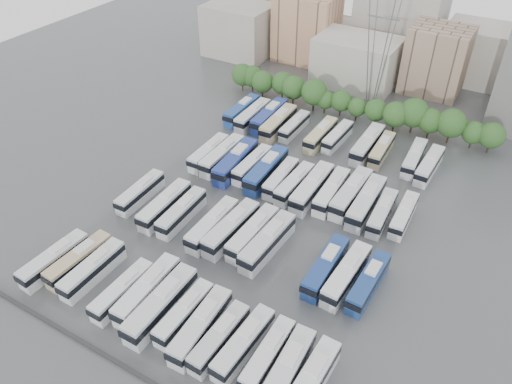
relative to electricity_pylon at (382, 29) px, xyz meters
The scene contains 52 objects.
ground 53.41m from the electricity_pylon, 92.29° to the right, with size 220.00×220.00×0.00m, color #424447.
parapet 85.04m from the electricity_pylon, 91.38° to the right, with size 56.00×0.50×0.50m, color #2D2D30.
tree_line 16.51m from the electricity_pylon, 102.26° to the right, with size 64.07×7.70×8.03m.
city_buildings 26.15m from the electricity_pylon, 113.40° to the left, with size 102.00×35.00×20.00m.
electricity_pylon is the anchor object (origin of this frame).
bus_r0_s0 80.41m from the electricity_pylon, 107.29° to the right, with size 3.16×12.03×3.74m.
bus_r0_s1 77.77m from the electricity_pylon, 105.35° to the right, with size 3.12×11.76×3.65m.
bus_r0_s2 77.36m from the electricity_pylon, 102.89° to the right, with size 2.59×11.80×3.70m.
bus_r0_s4 77.04m from the electricity_pylon, 97.81° to the right, with size 2.59×11.30×3.54m.
bus_r0_s5 74.98m from the electricity_pylon, 95.51° to the right, with size 3.22×12.83×4.00m.
bus_r0_s6 75.79m from the electricity_pylon, 92.79° to the right, with size 3.07×13.64×4.27m.
bus_r0_s7 75.18m from the electricity_pylon, 90.12° to the right, with size 2.53×11.17×3.50m.
bus_r0_s8 75.94m from the electricity_pylon, 87.56° to the right, with size 3.29×12.57×3.91m.
bus_r0_s9 76.35m from the electricity_pylon, 85.22° to the right, with size 2.84×11.32×3.53m.
bus_r0_s10 75.86m from the electricity_pylon, 82.70° to the right, with size 3.14×11.78×3.66m.
bus_r0_s11 76.28m from the electricity_pylon, 79.99° to the right, with size 2.55×11.17×3.50m.
bus_r0_s12 77.95m from the electricity_pylon, 77.80° to the right, with size 3.25×12.80×3.99m.
bus_r0_s13 78.43m from the electricity_pylon, 75.50° to the right, with size 3.04×12.38×3.86m.
bus_r1_s0 62.39m from the electricity_pylon, 112.90° to the right, with size 2.81×11.43×3.57m.
bus_r1_s2 61.09m from the electricity_pylon, 106.88° to the right, with size 3.09×12.61×3.93m.
bus_r1_s3 60.17m from the electricity_pylon, 103.48° to the right, with size 2.96×11.88×3.70m.
bus_r1_s5 59.15m from the electricity_pylon, 97.10° to the right, with size 2.79×12.51×3.92m.
bus_r1_s6 58.13m from the electricity_pylon, 93.95° to the right, with size 3.49×13.20×4.10m.
bus_r1_s7 57.23m from the electricity_pylon, 90.23° to the right, with size 3.09×12.68×3.96m.
bus_r1_s8 57.95m from the electricity_pylon, 86.98° to the right, with size 3.50×13.36×4.15m.
bus_r1_s11 59.60m from the electricity_pylon, 76.82° to the right, with size 2.75×12.43×3.90m.
bus_r1_s12 60.31m from the electricity_pylon, 73.64° to the right, with size 3.33×12.67×3.94m.
bus_r1_s13 61.06m from the electricity_pylon, 70.47° to the right, with size 2.93×11.84×3.69m.
bus_r2_s1 46.51m from the electricity_pylon, 117.64° to the right, with size 2.77×11.76×3.68m.
bus_r2_s2 44.97m from the electricity_pylon, 114.08° to the right, with size 2.83×12.81×4.02m.
bus_r2_s3 44.29m from the electricity_pylon, 109.19° to the right, with size 3.69×13.81×4.29m.
bus_r2_s4 42.53m from the electricity_pylon, 105.43° to the right, with size 2.67×11.66×3.65m.
bus_r2_s5 42.27m from the electricity_pylon, 100.35° to the right, with size 3.40×13.67×4.26m.
bus_r2_s6 42.39m from the electricity_pylon, 95.31° to the right, with size 2.81×11.27×3.51m.
bus_r2_s7 42.54m from the electricity_pylon, 90.83° to the right, with size 2.92×11.67×3.64m.
bus_r2_s8 42.46m from the electricity_pylon, 85.74° to the right, with size 3.03×13.54×4.24m.
bus_r2_s9 41.99m from the electricity_pylon, 80.57° to the right, with size 3.10×12.38×3.86m.
bus_r2_s10 41.63m from the electricity_pylon, 75.41° to the right, with size 3.22×13.55×4.23m.
bus_r2_s11 43.45m from the electricity_pylon, 71.29° to the right, with size 3.14×13.56×4.24m.
bus_r2_s12 45.43m from the electricity_pylon, 67.54° to the right, with size 3.02×11.45×3.56m.
bus_r2_s13 45.61m from the electricity_pylon, 62.60° to the right, with size 2.69×10.98×3.43m.
bus_r3_s0 35.17m from the electricity_pylon, 139.67° to the right, with size 2.68×12.27×3.85m.
bus_r3_s1 33.55m from the electricity_pylon, 134.11° to the right, with size 2.86×12.49×3.91m.
bus_r3_s2 30.61m from the electricity_pylon, 130.63° to the right, with size 3.26×13.32×4.15m.
bus_r3_s3 30.11m from the electricity_pylon, 122.69° to the right, with size 3.22×13.27×4.14m.
bus_r3_s4 28.17m from the electricity_pylon, 116.88° to the right, with size 2.44×10.85×3.40m.
bus_r3_s6 26.98m from the electricity_pylon, 99.82° to the right, with size 2.70×12.05×3.78m.
bus_r3_s7 25.76m from the electricity_pylon, 90.98° to the right, with size 2.83×11.02×3.43m.
bus_r3_s9 26.59m from the electricity_pylon, 72.18° to the right, with size 2.92×13.31×4.17m.
bus_r3_s10 27.65m from the electricity_pylon, 64.39° to the right, with size 2.82×11.33×3.53m.
bus_r3_s12 30.39m from the electricity_pylon, 50.66° to the right, with size 3.09×11.76×3.66m.
bus_r3_s13 32.90m from the electricity_pylon, 46.94° to the right, with size 2.97×11.90×3.71m.
Camera 1 is at (32.44, -56.27, 56.20)m, focal length 35.00 mm.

